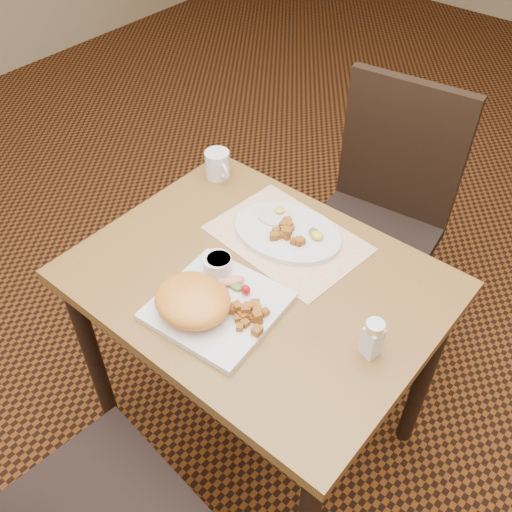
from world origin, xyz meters
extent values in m
plane|color=black|center=(0.00, 0.00, 0.00)|extent=(8.00, 8.00, 0.00)
cube|color=brown|center=(0.00, 0.00, 0.73)|extent=(0.90, 0.70, 0.03)
cylinder|color=black|center=(-0.40, -0.30, 0.36)|extent=(0.05, 0.05, 0.71)
cylinder|color=black|center=(-0.40, 0.30, 0.36)|extent=(0.05, 0.05, 0.71)
cylinder|color=black|center=(0.40, 0.30, 0.36)|extent=(0.05, 0.05, 0.71)
cylinder|color=black|center=(-0.13, -0.43, 0.21)|extent=(0.04, 0.04, 0.42)
cube|color=black|center=(0.00, 0.59, 0.45)|extent=(0.47, 0.47, 0.05)
cylinder|color=black|center=(0.16, 0.79, 0.21)|extent=(0.04, 0.04, 0.42)
cylinder|color=black|center=(0.20, 0.44, 0.21)|extent=(0.04, 0.04, 0.42)
cylinder|color=black|center=(-0.20, 0.75, 0.21)|extent=(0.04, 0.04, 0.42)
cylinder|color=black|center=(-0.15, 0.39, 0.21)|extent=(0.04, 0.04, 0.42)
cube|color=black|center=(-0.02, 0.79, 0.72)|extent=(0.42, 0.10, 0.50)
cube|color=white|center=(-0.03, 0.16, 0.75)|extent=(0.43, 0.32, 0.00)
cube|color=silver|center=(-0.01, -0.14, 0.76)|extent=(0.30, 0.30, 0.02)
ellipsoid|color=orange|center=(-0.04, -0.19, 0.80)|extent=(0.19, 0.17, 0.07)
ellipsoid|color=orange|center=(-0.01, -0.21, 0.78)|extent=(0.08, 0.07, 0.03)
ellipsoid|color=orange|center=(-0.10, -0.16, 0.78)|extent=(0.08, 0.07, 0.03)
cylinder|color=silver|center=(-0.08, -0.06, 0.79)|extent=(0.07, 0.07, 0.04)
cylinder|color=beige|center=(-0.08, -0.06, 0.80)|extent=(0.06, 0.06, 0.01)
ellipsoid|color=#387223|center=(-0.01, -0.07, 0.77)|extent=(0.04, 0.03, 0.01)
ellipsoid|color=red|center=(0.02, -0.07, 0.78)|extent=(0.03, 0.03, 0.03)
ellipsoid|color=#F28C72|center=(-0.02, -0.07, 0.78)|extent=(0.06, 0.07, 0.02)
cylinder|color=white|center=(-0.10, 0.20, 0.77)|extent=(0.10, 0.10, 0.01)
ellipsoid|color=yellow|center=(-0.10, 0.21, 0.78)|extent=(0.03, 0.03, 0.01)
ellipsoid|color=#387223|center=(0.03, 0.21, 0.78)|extent=(0.05, 0.04, 0.01)
ellipsoid|color=yellow|center=(0.04, 0.20, 0.78)|extent=(0.04, 0.03, 0.02)
cube|color=white|center=(0.34, -0.02, 0.79)|extent=(0.05, 0.05, 0.08)
cylinder|color=silver|center=(0.34, -0.02, 0.84)|extent=(0.05, 0.05, 0.02)
cylinder|color=silver|center=(-0.37, 0.25, 0.79)|extent=(0.08, 0.08, 0.08)
torus|color=silver|center=(-0.33, 0.24, 0.79)|extent=(0.05, 0.03, 0.05)
cube|color=#A9611B|center=(0.07, -0.13, 0.78)|extent=(0.03, 0.03, 0.02)
cube|color=#A9611B|center=(0.12, -0.15, 0.78)|extent=(0.02, 0.02, 0.02)
cube|color=#A9611B|center=(0.09, -0.17, 0.77)|extent=(0.02, 0.02, 0.01)
cube|color=#A9611B|center=(0.07, -0.13, 0.79)|extent=(0.03, 0.03, 0.02)
cube|color=#A9611B|center=(0.05, -0.13, 0.79)|extent=(0.02, 0.02, 0.02)
cube|color=#A9611B|center=(0.07, -0.12, 0.79)|extent=(0.03, 0.03, 0.02)
cube|color=#A9611B|center=(0.07, -0.12, 0.77)|extent=(0.03, 0.03, 0.02)
cube|color=#A9611B|center=(0.10, -0.12, 0.79)|extent=(0.03, 0.03, 0.02)
cube|color=#A9611B|center=(0.08, -0.13, 0.77)|extent=(0.02, 0.02, 0.01)
cube|color=#A9611B|center=(0.08, -0.11, 0.77)|extent=(0.02, 0.02, 0.02)
cube|color=#A9611B|center=(0.09, -0.15, 0.77)|extent=(0.02, 0.02, 0.02)
cube|color=#A9611B|center=(0.07, -0.15, 0.77)|extent=(0.02, 0.02, 0.02)
cube|color=#A9611B|center=(0.04, -0.14, 0.77)|extent=(0.02, 0.02, 0.02)
cube|color=#A9611B|center=(0.08, -0.12, 0.78)|extent=(0.03, 0.03, 0.02)
cube|color=#A9611B|center=(0.05, -0.13, 0.77)|extent=(0.02, 0.02, 0.02)
cube|color=#A9611B|center=(0.10, -0.10, 0.77)|extent=(0.02, 0.02, 0.02)
cube|color=#A9611B|center=(0.04, -0.13, 0.78)|extent=(0.03, 0.03, 0.02)
cube|color=#A9611B|center=(0.10, -0.12, 0.77)|extent=(0.02, 0.02, 0.02)
cube|color=#A9611B|center=(0.08, -0.13, 0.78)|extent=(0.03, 0.03, 0.02)
cube|color=#A9611B|center=(0.10, -0.12, 0.77)|extent=(0.03, 0.03, 0.02)
cube|color=#A9611B|center=(0.06, -0.13, 0.77)|extent=(0.02, 0.02, 0.01)
cube|color=#A9611B|center=(0.07, -0.13, 0.79)|extent=(0.02, 0.02, 0.02)
cube|color=#A9611B|center=(0.07, -0.09, 0.78)|extent=(0.03, 0.03, 0.02)
cube|color=#A9611B|center=(0.07, -0.14, 0.78)|extent=(0.03, 0.03, 0.02)
cube|color=#A9611B|center=(0.09, -0.12, 0.77)|extent=(0.02, 0.02, 0.02)
cube|color=#A9611B|center=(0.09, -0.11, 0.77)|extent=(0.02, 0.02, 0.02)
cube|color=#A9611B|center=(0.07, -0.10, 0.77)|extent=(0.02, 0.02, 0.02)
cube|color=#A9611B|center=(0.09, -0.11, 0.79)|extent=(0.03, 0.02, 0.02)
cube|color=#A9611B|center=(-0.05, 0.12, 0.78)|extent=(0.03, 0.03, 0.02)
cube|color=#A9611B|center=(-0.02, 0.15, 0.79)|extent=(0.02, 0.02, 0.01)
cube|color=#A9611B|center=(-0.05, 0.17, 0.78)|extent=(0.02, 0.02, 0.02)
cube|color=#A9611B|center=(-0.04, 0.16, 0.78)|extent=(0.02, 0.02, 0.02)
cube|color=#A9611B|center=(0.01, 0.14, 0.78)|extent=(0.02, 0.02, 0.02)
cube|color=#A9611B|center=(-0.03, 0.15, 0.78)|extent=(0.02, 0.02, 0.02)
cube|color=#A9611B|center=(-0.06, 0.14, 0.78)|extent=(0.02, 0.02, 0.01)
cube|color=#A9611B|center=(-0.04, 0.18, 0.78)|extent=(0.02, 0.02, 0.02)
cube|color=#A9611B|center=(-0.03, 0.16, 0.78)|extent=(0.02, 0.02, 0.02)
cube|color=#A9611B|center=(-0.04, 0.16, 0.78)|extent=(0.02, 0.02, 0.02)
cube|color=#A9611B|center=(-0.06, 0.20, 0.78)|extent=(0.03, 0.03, 0.02)
cube|color=#A9611B|center=(-0.04, 0.17, 0.78)|extent=(0.02, 0.02, 0.02)
cube|color=#A9611B|center=(-0.03, 0.14, 0.78)|extent=(0.02, 0.02, 0.01)
cube|color=#A9611B|center=(0.02, 0.15, 0.78)|extent=(0.02, 0.02, 0.02)
cube|color=#A9611B|center=(0.02, 0.15, 0.78)|extent=(0.02, 0.02, 0.02)
cube|color=#A9611B|center=(-0.02, 0.14, 0.78)|extent=(0.02, 0.02, 0.01)
cube|color=#A9611B|center=(-0.03, 0.16, 0.78)|extent=(0.02, 0.02, 0.01)
cube|color=#A9611B|center=(-0.03, 0.18, 0.78)|extent=(0.02, 0.02, 0.01)
cube|color=#A9611B|center=(-0.04, 0.13, 0.78)|extent=(0.02, 0.02, 0.02)
camera|label=1|loc=(0.64, -0.77, 1.79)|focal=40.00mm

